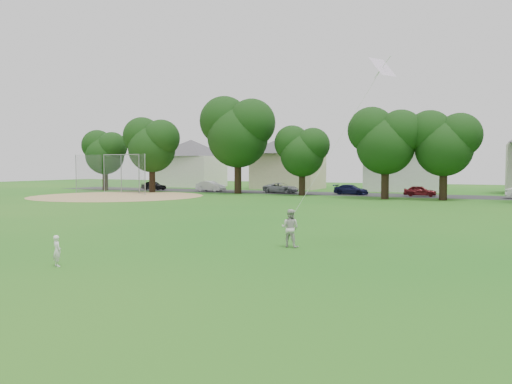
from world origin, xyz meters
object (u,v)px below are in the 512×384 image
at_px(toddler, 57,251).
at_px(kite, 335,145).
at_px(baseball_backstop, 118,174).
at_px(older_boy, 290,228).

relative_size(toddler, kite, 0.15).
xyz_separation_m(kite, baseball_backstop, (-34.07, 27.78, -1.71)).
height_order(toddler, kite, kite).
xyz_separation_m(older_boy, baseball_backstop, (-32.39, 28.18, 1.52)).
bearing_deg(baseball_backstop, toddler, -52.19).
height_order(older_boy, kite, kite).
bearing_deg(baseball_backstop, kite, -39.20).
bearing_deg(older_boy, baseball_backstop, -37.94).
bearing_deg(toddler, kite, -115.20).
height_order(toddler, baseball_backstop, baseball_backstop).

